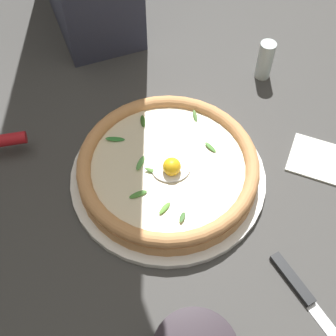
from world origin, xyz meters
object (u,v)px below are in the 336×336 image
at_px(table_knife, 309,301).
at_px(folded_napkin, 329,162).
at_px(pepper_shaker, 265,60).
at_px(pizza, 168,167).

height_order(table_knife, folded_napkin, table_knife).
bearing_deg(pepper_shaker, pizza, -137.53).
distance_m(table_knife, pepper_shaker, 0.48).
xyz_separation_m(table_knife, folded_napkin, (0.13, 0.24, 0.00)).
bearing_deg(pizza, table_knife, -57.12).
bearing_deg(table_knife, pepper_shaker, 81.07).
distance_m(folded_napkin, pepper_shaker, 0.25).
relative_size(table_knife, pepper_shaker, 2.83).
bearing_deg(folded_napkin, pizza, 176.01).
distance_m(pizza, folded_napkin, 0.29).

